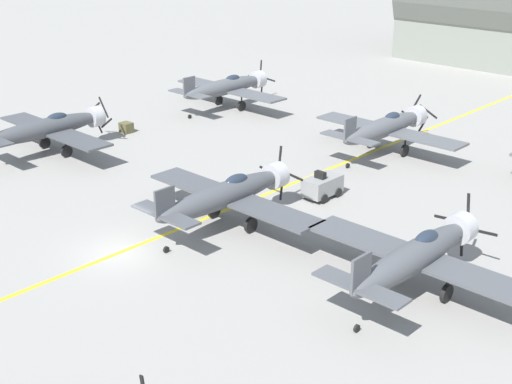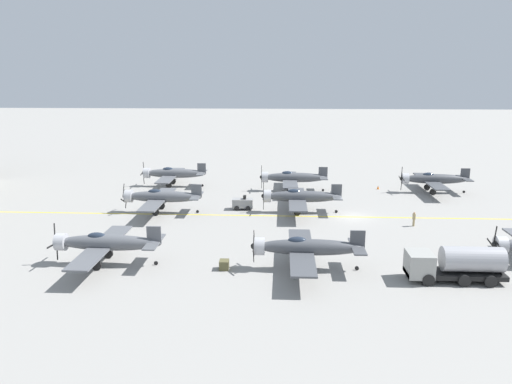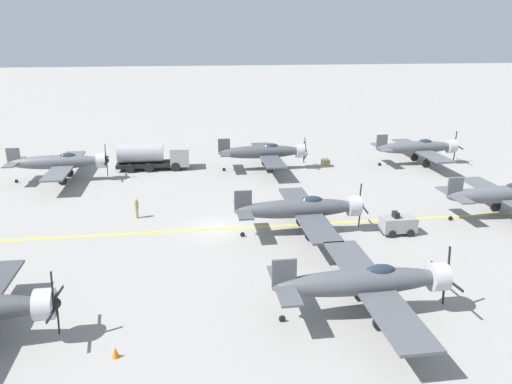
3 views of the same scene
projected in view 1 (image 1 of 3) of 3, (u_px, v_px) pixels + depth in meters
The scene contains 9 objects.
ground_plane at pixel (121, 252), 37.83m from camera, with size 400.00×400.00×0.00m, color gray.
taxiway_stripe at pixel (121, 252), 37.83m from camera, with size 0.30×160.00×0.01m, color yellow.
airplane_mid_left at pixel (49, 128), 52.22m from camera, with size 12.00×9.98×3.65m.
airplane_mid_center at pixel (227, 194), 40.09m from camera, with size 12.00×9.98×3.80m.
airplane_far_center at pixel (386, 127), 52.37m from camera, with size 12.00×9.98×3.65m.
airplane_far_left at pixel (227, 87), 64.17m from camera, with size 12.00×9.98×3.80m.
airplane_mid_right at pixel (417, 255), 33.02m from camera, with size 12.00×9.98×3.80m.
tow_tractor at pixel (322, 186), 44.71m from camera, with size 1.57×2.60×1.79m.
supply_crate_by_tanker at pixel (126, 128), 57.87m from camera, with size 0.99×0.82×0.82m, color brown.
Camera 1 is at (28.55, -19.73, 16.98)m, focal length 50.00 mm.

